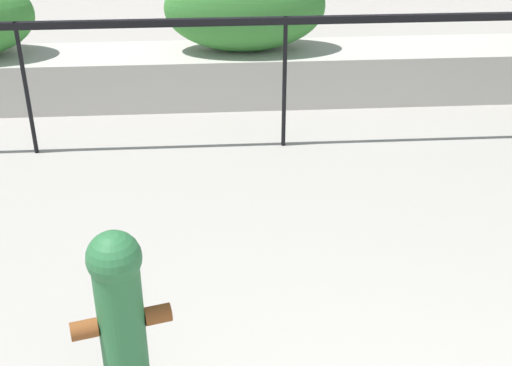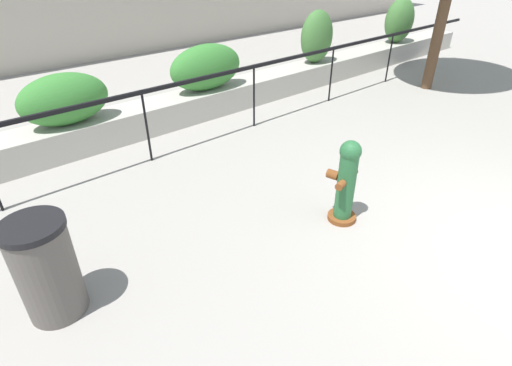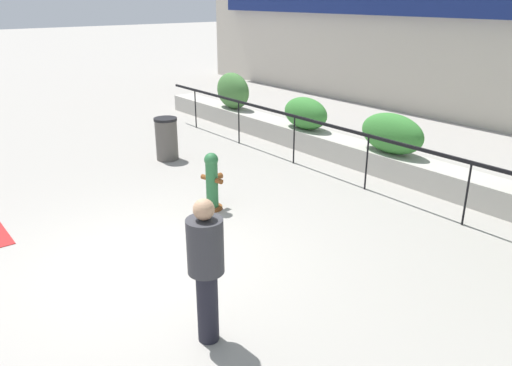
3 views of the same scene
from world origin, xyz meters
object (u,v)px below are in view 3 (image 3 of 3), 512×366
object	(u,v)px
hedge_bush_2	(392,133)
pedestrian	(206,263)
trash_bin	(167,139)
hedge_bush_1	(305,113)
fire_hydrant	(212,181)
hedge_bush_0	(233,91)

from	to	relation	value
hedge_bush_2	pedestrian	bearing A→B (deg)	-69.86
pedestrian	trash_bin	distance (m)	6.90
hedge_bush_1	fire_hydrant	size ratio (longest dim) A/B	1.27
fire_hydrant	pedestrian	bearing A→B (deg)	-34.41
hedge_bush_1	hedge_bush_2	world-z (taller)	hedge_bush_2
hedge_bush_0	trash_bin	xyz separation A→B (m)	(1.82, -3.26, -0.52)
hedge_bush_2	pedestrian	size ratio (longest dim) A/B	0.89
fire_hydrant	pedestrian	xyz separation A→B (m)	(3.07, -2.10, 0.44)
hedge_bush_0	trash_bin	bearing A→B (deg)	-60.79
hedge_bush_1	trash_bin	xyz separation A→B (m)	(-1.31, -3.26, -0.39)
pedestrian	fire_hydrant	bearing A→B (deg)	145.59
hedge_bush_2	pedestrian	world-z (taller)	pedestrian
hedge_bush_0	hedge_bush_2	distance (m)	5.80
hedge_bush_0	pedestrian	size ratio (longest dim) A/B	0.79
hedge_bush_1	trash_bin	bearing A→B (deg)	-111.90
hedge_bush_0	pedestrian	xyz separation A→B (m)	(8.06, -6.18, -0.04)
hedge_bush_1	hedge_bush_2	size ratio (longest dim) A/B	0.89
hedge_bush_0	hedge_bush_2	xyz separation A→B (m)	(5.80, 0.00, -0.10)
hedge_bush_1	pedestrian	world-z (taller)	pedestrian
hedge_bush_2	fire_hydrant	bearing A→B (deg)	-101.14
hedge_bush_2	hedge_bush_1	bearing A→B (deg)	180.00
pedestrian	hedge_bush_1	bearing A→B (deg)	128.58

